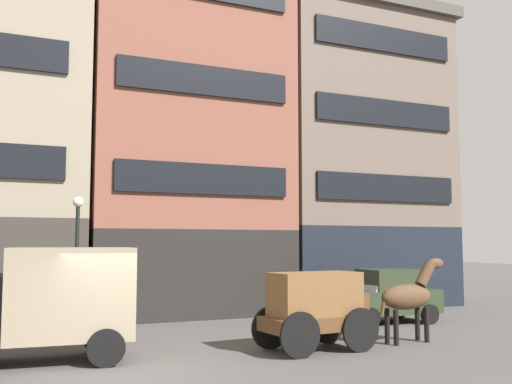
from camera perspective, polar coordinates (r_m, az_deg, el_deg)
name	(u,v)px	position (r m, az deg, el deg)	size (l,w,h in m)	color
ground_plane	(121,371)	(13.47, -12.85, -16.50)	(120.00, 120.00, 0.00)	#4C4947
building_center_right	(184,85)	(24.52, -6.93, 10.24)	(8.21, 5.63, 18.18)	black
building_far_right	(352,155)	(27.44, 9.23, 3.58)	(8.51, 5.63, 13.44)	black
cargo_wagon	(317,305)	(15.48, 5.86, -10.78)	(3.00, 1.69, 1.98)	brown
draft_horse	(409,296)	(17.13, 14.55, -9.67)	(2.35, 0.71, 2.30)	#513823
delivery_truck_near	(44,300)	(14.65, -19.80, -9.76)	(4.48, 2.44, 2.62)	black
sedan_dark	(386,296)	(21.08, 12.42, -9.77)	(3.70, 1.87, 1.83)	#2D3823
pedestrian_officer	(303,293)	(21.24, 4.60, -9.64)	(0.40, 0.40, 1.79)	black
streetlamp_curbside	(77,245)	(18.54, -16.87, -4.91)	(0.32, 0.32, 4.12)	black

